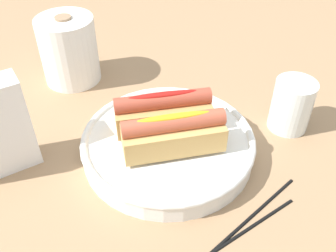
% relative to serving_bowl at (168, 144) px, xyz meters
% --- Properties ---
extents(ground_plane, '(2.40, 2.40, 0.00)m').
position_rel_serving_bowl_xyz_m(ground_plane, '(0.01, -0.02, -0.02)').
color(ground_plane, '#9E7A56').
extents(serving_bowl, '(0.27, 0.27, 0.04)m').
position_rel_serving_bowl_xyz_m(serving_bowl, '(0.00, 0.00, 0.00)').
color(serving_bowl, white).
rests_on(serving_bowl, ground_plane).
extents(hotdog_front, '(0.16, 0.10, 0.06)m').
position_rel_serving_bowl_xyz_m(hotdog_front, '(-0.01, -0.03, 0.04)').
color(hotdog_front, tan).
rests_on(hotdog_front, serving_bowl).
extents(hotdog_back, '(0.16, 0.10, 0.06)m').
position_rel_serving_bowl_xyz_m(hotdog_back, '(0.01, 0.03, 0.04)').
color(hotdog_back, tan).
rests_on(hotdog_back, serving_bowl).
extents(water_glass, '(0.07, 0.07, 0.09)m').
position_rel_serving_bowl_xyz_m(water_glass, '(0.21, -0.05, 0.02)').
color(water_glass, white).
rests_on(water_glass, ground_plane).
extents(paper_towel_roll, '(0.11, 0.11, 0.13)m').
position_rel_serving_bowl_xyz_m(paper_towel_roll, '(-0.05, 0.29, 0.05)').
color(paper_towel_roll, white).
rests_on(paper_towel_roll, ground_plane).
extents(chopstick_near, '(0.22, 0.05, 0.01)m').
position_rel_serving_bowl_xyz_m(chopstick_near, '(0.02, -0.17, -0.02)').
color(chopstick_near, black).
rests_on(chopstick_near, ground_plane).
extents(chopstick_far, '(0.22, 0.02, 0.01)m').
position_rel_serving_bowl_xyz_m(chopstick_far, '(-0.01, -0.18, -0.02)').
color(chopstick_far, black).
rests_on(chopstick_far, ground_plane).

